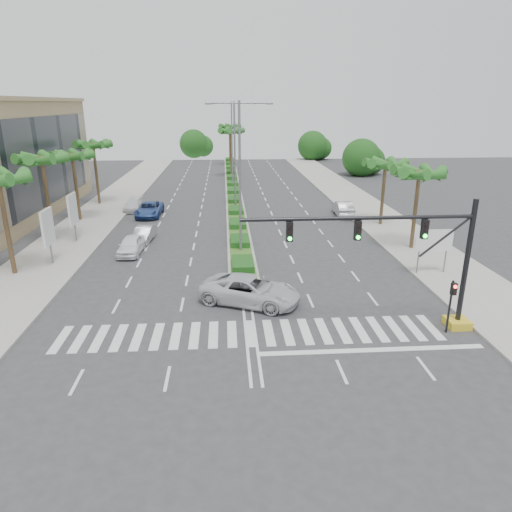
{
  "coord_description": "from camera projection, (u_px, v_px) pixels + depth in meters",
  "views": [
    {
      "loc": [
        -1.23,
        -21.97,
        11.81
      ],
      "look_at": [
        0.59,
        4.16,
        3.0
      ],
      "focal_mm": 32.0,
      "sensor_mm": 36.0,
      "label": 1
    }
  ],
  "objects": [
    {
      "name": "ground",
      "position": [
        251.0,
        333.0,
        24.61
      ],
      "size": [
        160.0,
        160.0,
        0.0
      ],
      "primitive_type": "plane",
      "color": "#333335",
      "rests_on": "ground"
    },
    {
      "name": "footpath_right",
      "position": [
        394.0,
        230.0,
        44.5
      ],
      "size": [
        6.0,
        120.0,
        0.15
      ],
      "primitive_type": "cube",
      "color": "gray",
      "rests_on": "ground"
    },
    {
      "name": "footpath_left",
      "position": [
        76.0,
        235.0,
        42.5
      ],
      "size": [
        6.0,
        120.0,
        0.15
      ],
      "primitive_type": "cube",
      "color": "gray",
      "rests_on": "ground"
    },
    {
      "name": "median",
      "position": [
        233.0,
        187.0,
        67.13
      ],
      "size": [
        2.2,
        75.0,
        0.2
      ],
      "primitive_type": "cube",
      "color": "gray",
      "rests_on": "ground"
    },
    {
      "name": "median_grass",
      "position": [
        233.0,
        186.0,
        67.09
      ],
      "size": [
        1.8,
        75.0,
        0.04
      ],
      "primitive_type": "cube",
      "color": "#375B1F",
      "rests_on": "median"
    },
    {
      "name": "signal_gantry",
      "position": [
        425.0,
        269.0,
        24.12
      ],
      "size": [
        12.6,
        1.2,
        7.2
      ],
      "color": "gold",
      "rests_on": "ground"
    },
    {
      "name": "pedestrian_signal",
      "position": [
        452.0,
        298.0,
        24.02
      ],
      "size": [
        0.28,
        0.36,
        3.0
      ],
      "color": "black",
      "rests_on": "ground"
    },
    {
      "name": "direction_sign",
      "position": [
        434.0,
        242.0,
        32.27
      ],
      "size": [
        2.7,
        0.11,
        3.4
      ],
      "color": "slate",
      "rests_on": "ground"
    },
    {
      "name": "billboard_near",
      "position": [
        48.0,
        228.0,
        34.06
      ],
      "size": [
        0.18,
        2.1,
        4.35
      ],
      "color": "slate",
      "rests_on": "ground"
    },
    {
      "name": "billboard_far",
      "position": [
        73.0,
        210.0,
        39.74
      ],
      "size": [
        0.18,
        2.1,
        4.35
      ],
      "color": "slate",
      "rests_on": "ground"
    },
    {
      "name": "palm_left_mid",
      "position": [
        42.0,
        162.0,
        38.3
      ],
      "size": [
        4.57,
        4.68,
        7.95
      ],
      "color": "brown",
      "rests_on": "ground"
    },
    {
      "name": "palm_left_far",
      "position": [
        73.0,
        158.0,
        46.04
      ],
      "size": [
        4.57,
        4.68,
        7.35
      ],
      "color": "brown",
      "rests_on": "ground"
    },
    {
      "name": "palm_left_end",
      "position": [
        93.0,
        147.0,
        53.49
      ],
      "size": [
        4.57,
        4.68,
        7.75
      ],
      "color": "brown",
      "rests_on": "ground"
    },
    {
      "name": "palm_right_near",
      "position": [
        419.0,
        176.0,
        36.83
      ],
      "size": [
        4.57,
        4.68,
        7.05
      ],
      "color": "brown",
      "rests_on": "ground"
    },
    {
      "name": "palm_right_far",
      "position": [
        385.0,
        167.0,
        44.48
      ],
      "size": [
        4.57,
        4.68,
        6.75
      ],
      "color": "brown",
      "rests_on": "ground"
    },
    {
      "name": "palm_median_a",
      "position": [
        231.0,
        133.0,
        74.33
      ],
      "size": [
        4.57,
        4.68,
        8.05
      ],
      "color": "brown",
      "rests_on": "ground"
    },
    {
      "name": "palm_median_b",
      "position": [
        230.0,
        128.0,
        88.52
      ],
      "size": [
        4.57,
        4.68,
        8.05
      ],
      "color": "brown",
      "rests_on": "ground"
    },
    {
      "name": "streetlight_near",
      "position": [
        240.0,
        170.0,
        35.68
      ],
      "size": [
        5.1,
        0.25,
        12.0
      ],
      "color": "slate",
      "rests_on": "ground"
    },
    {
      "name": "streetlight_mid",
      "position": [
        235.0,
        150.0,
        50.81
      ],
      "size": [
        5.1,
        0.25,
        12.0
      ],
      "color": "slate",
      "rests_on": "ground"
    },
    {
      "name": "streetlight_far",
      "position": [
        232.0,
        139.0,
        65.94
      ],
      "size": [
        5.1,
        0.25,
        12.0
      ],
      "color": "slate",
      "rests_on": "ground"
    },
    {
      "name": "car_parked_a",
      "position": [
        131.0,
        245.0,
        37.37
      ],
      "size": [
        1.93,
        4.4,
        1.47
      ],
      "primitive_type": "imported",
      "rotation": [
        0.0,
        0.0,
        -0.05
      ],
      "color": "white",
      "rests_on": "ground"
    },
    {
      "name": "car_parked_b",
      "position": [
        144.0,
        234.0,
        40.75
      ],
      "size": [
        1.75,
        4.17,
        1.34
      ],
      "primitive_type": "imported",
      "rotation": [
        0.0,
        0.0,
        -0.08
      ],
      "color": "#A6A5AA",
      "rests_on": "ground"
    },
    {
      "name": "car_parked_c",
      "position": [
        149.0,
        209.0,
        49.86
      ],
      "size": [
        2.67,
        5.53,
        1.52
      ],
      "primitive_type": "imported",
      "rotation": [
        0.0,
        0.0,
        -0.03
      ],
      "color": "#2E4B8E",
      "rests_on": "ground"
    },
    {
      "name": "car_parked_d",
      "position": [
        133.0,
        205.0,
        52.54
      ],
      "size": [
        1.8,
        4.41,
        1.28
      ],
      "primitive_type": "imported",
      "rotation": [
        0.0,
        0.0,
        -0.0
      ],
      "color": "white",
      "rests_on": "ground"
    },
    {
      "name": "car_crossing",
      "position": [
        250.0,
        290.0,
        28.08
      ],
      "size": [
        6.81,
        5.1,
        1.72
      ],
      "primitive_type": "imported",
      "rotation": [
        0.0,
        0.0,
        1.16
      ],
      "color": "silver",
      "rests_on": "ground"
    },
    {
      "name": "car_right",
      "position": [
        343.0,
        208.0,
        50.14
      ],
      "size": [
        2.04,
        5.04,
        1.63
      ],
      "primitive_type": "imported",
      "rotation": [
        0.0,
        0.0,
        3.08
      ],
      "color": "#B9BABE",
      "rests_on": "ground"
    }
  ]
}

